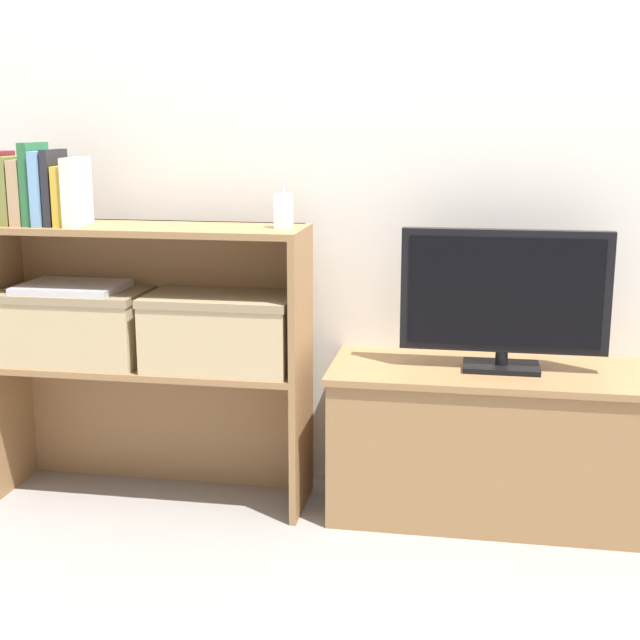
{
  "coord_description": "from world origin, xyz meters",
  "views": [
    {
      "loc": [
        0.44,
        -2.38,
        1.16
      ],
      "look_at": [
        0.0,
        0.14,
        0.59
      ],
      "focal_mm": 50.0,
      "sensor_mm": 36.0,
      "label": 1
    }
  ],
  "objects_px": {
    "book_ivory": "(77,192)",
    "storage_basket_left": "(74,322)",
    "book_forest": "(35,184)",
    "storage_basket_right": "(220,328)",
    "book_olive": "(12,190)",
    "book_skyblue": "(46,188)",
    "book_charcoal": "(55,188)",
    "book_tan": "(24,192)",
    "tv_stand": "(498,442)",
    "tv": "(504,296)",
    "laptop": "(72,287)",
    "baby_monitor": "(283,211)",
    "book_mustard": "(66,196)"
  },
  "relations": [
    {
      "from": "book_ivory",
      "to": "laptop",
      "type": "height_order",
      "value": "book_ivory"
    },
    {
      "from": "book_tan",
      "to": "book_skyblue",
      "type": "height_order",
      "value": "book_skyblue"
    },
    {
      "from": "book_mustard",
      "to": "baby_monitor",
      "type": "bearing_deg",
      "value": 3.48
    },
    {
      "from": "book_olive",
      "to": "book_tan",
      "type": "bearing_deg",
      "value": 0.0
    },
    {
      "from": "book_tan",
      "to": "baby_monitor",
      "type": "relative_size",
      "value": 1.49
    },
    {
      "from": "book_charcoal",
      "to": "book_forest",
      "type": "bearing_deg",
      "value": 180.0
    },
    {
      "from": "tv",
      "to": "book_charcoal",
      "type": "xyz_separation_m",
      "value": [
        -1.32,
        -0.08,
        0.3
      ]
    },
    {
      "from": "book_olive",
      "to": "book_skyblue",
      "type": "bearing_deg",
      "value": 0.0
    },
    {
      "from": "book_tan",
      "to": "laptop",
      "type": "xyz_separation_m",
      "value": [
        0.12,
        0.02,
        -0.29
      ]
    },
    {
      "from": "book_mustard",
      "to": "tv",
      "type": "bearing_deg",
      "value": 3.74
    },
    {
      "from": "book_tan",
      "to": "baby_monitor",
      "type": "height_order",
      "value": "book_tan"
    },
    {
      "from": "book_charcoal",
      "to": "book_mustard",
      "type": "xyz_separation_m",
      "value": [
        0.03,
        0.0,
        -0.02
      ]
    },
    {
      "from": "book_ivory",
      "to": "storage_basket_left",
      "type": "distance_m",
      "value": 0.41
    },
    {
      "from": "tv_stand",
      "to": "book_charcoal",
      "type": "height_order",
      "value": "book_charcoal"
    },
    {
      "from": "tv",
      "to": "storage_basket_right",
      "type": "xyz_separation_m",
      "value": [
        -0.83,
        -0.06,
        -0.12
      ]
    },
    {
      "from": "book_tan",
      "to": "book_olive",
      "type": "bearing_deg",
      "value": -180.0
    },
    {
      "from": "book_forest",
      "to": "book_ivory",
      "type": "distance_m",
      "value": 0.13
    },
    {
      "from": "book_forest",
      "to": "storage_basket_right",
      "type": "distance_m",
      "value": 0.7
    },
    {
      "from": "book_forest",
      "to": "book_ivory",
      "type": "height_order",
      "value": "book_forest"
    },
    {
      "from": "tv_stand",
      "to": "book_skyblue",
      "type": "distance_m",
      "value": 1.54
    },
    {
      "from": "book_skyblue",
      "to": "book_mustard",
      "type": "bearing_deg",
      "value": 0.0
    },
    {
      "from": "laptop",
      "to": "book_tan",
      "type": "bearing_deg",
      "value": -168.7
    },
    {
      "from": "book_olive",
      "to": "book_skyblue",
      "type": "distance_m",
      "value": 0.11
    },
    {
      "from": "baby_monitor",
      "to": "storage_basket_right",
      "type": "xyz_separation_m",
      "value": [
        -0.19,
        -0.02,
        -0.35
      ]
    },
    {
      "from": "laptop",
      "to": "tv_stand",
      "type": "bearing_deg",
      "value": 2.7
    },
    {
      "from": "book_mustard",
      "to": "laptop",
      "type": "xyz_separation_m",
      "value": [
        -0.01,
        0.02,
        -0.28
      ]
    },
    {
      "from": "book_ivory",
      "to": "storage_basket_left",
      "type": "xyz_separation_m",
      "value": [
        -0.04,
        0.02,
        -0.4
      ]
    },
    {
      "from": "book_mustard",
      "to": "baby_monitor",
      "type": "distance_m",
      "value": 0.65
    },
    {
      "from": "book_olive",
      "to": "book_mustard",
      "type": "distance_m",
      "value": 0.17
    },
    {
      "from": "storage_basket_right",
      "to": "storage_basket_left",
      "type": "bearing_deg",
      "value": 180.0
    },
    {
      "from": "book_charcoal",
      "to": "storage_basket_left",
      "type": "height_order",
      "value": "book_charcoal"
    },
    {
      "from": "book_olive",
      "to": "storage_basket_right",
      "type": "distance_m",
      "value": 0.75
    },
    {
      "from": "book_charcoal",
      "to": "storage_basket_left",
      "type": "bearing_deg",
      "value": 47.57
    },
    {
      "from": "book_tan",
      "to": "storage_basket_left",
      "type": "xyz_separation_m",
      "value": [
        0.12,
        0.02,
        -0.4
      ]
    },
    {
      "from": "book_forest",
      "to": "book_skyblue",
      "type": "relative_size",
      "value": 1.11
    },
    {
      "from": "tv_stand",
      "to": "book_tan",
      "type": "xyz_separation_m",
      "value": [
        -1.42,
        -0.09,
        0.73
      ]
    },
    {
      "from": "book_charcoal",
      "to": "baby_monitor",
      "type": "relative_size",
      "value": 1.72
    },
    {
      "from": "tv",
      "to": "storage_basket_right",
      "type": "relative_size",
      "value": 1.34
    },
    {
      "from": "book_forest",
      "to": "book_charcoal",
      "type": "distance_m",
      "value": 0.06
    },
    {
      "from": "storage_basket_left",
      "to": "storage_basket_right",
      "type": "relative_size",
      "value": 1.0
    },
    {
      "from": "book_mustard",
      "to": "book_olive",
      "type": "bearing_deg",
      "value": -180.0
    },
    {
      "from": "tv_stand",
      "to": "storage_basket_right",
      "type": "distance_m",
      "value": 0.9
    },
    {
      "from": "baby_monitor",
      "to": "laptop",
      "type": "xyz_separation_m",
      "value": [
        -0.66,
        -0.02,
        -0.24
      ]
    },
    {
      "from": "book_tan",
      "to": "baby_monitor",
      "type": "xyz_separation_m",
      "value": [
        0.78,
        0.04,
        -0.05
      ]
    },
    {
      "from": "book_forest",
      "to": "storage_basket_right",
      "type": "relative_size",
      "value": 0.55
    },
    {
      "from": "book_tan",
      "to": "storage_basket_right",
      "type": "height_order",
      "value": "book_tan"
    },
    {
      "from": "book_charcoal",
      "to": "book_ivory",
      "type": "xyz_separation_m",
      "value": [
        0.07,
        0.0,
        -0.01
      ]
    },
    {
      "from": "storage_basket_left",
      "to": "book_olive",
      "type": "bearing_deg",
      "value": -171.41
    },
    {
      "from": "book_forest",
      "to": "storage_basket_right",
      "type": "height_order",
      "value": "book_forest"
    },
    {
      "from": "book_skyblue",
      "to": "book_ivory",
      "type": "bearing_deg",
      "value": 0.0
    }
  ]
}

